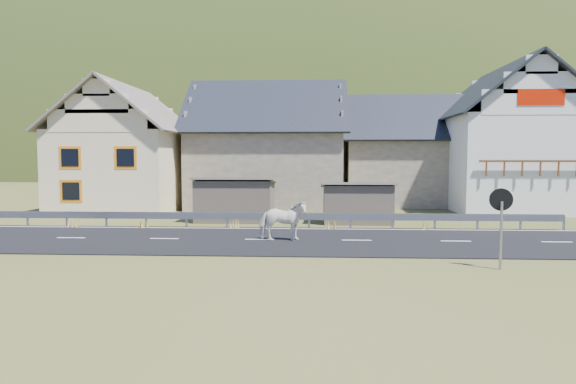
{
  "coord_description": "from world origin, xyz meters",
  "views": [
    {
      "loc": [
        2.29,
        -20.93,
        3.48
      ],
      "look_at": [
        1.1,
        1.5,
        1.91
      ],
      "focal_mm": 32.0,
      "sensor_mm": 36.0,
      "label": 1
    }
  ],
  "objects": [
    {
      "name": "ground",
      "position": [
        0.0,
        0.0,
        0.0
      ],
      "size": [
        160.0,
        160.0,
        0.0
      ],
      "primitive_type": "plane",
      "color": "#2E3D17",
      "rests_on": "ground"
    },
    {
      "name": "shed_left",
      "position": [
        -2.0,
        6.5,
        1.1
      ],
      "size": [
        4.3,
        3.3,
        2.4
      ],
      "primitive_type": "cube",
      "color": "brown",
      "rests_on": "ground"
    },
    {
      "name": "road",
      "position": [
        0.0,
        0.0,
        0.02
      ],
      "size": [
        60.0,
        7.0,
        0.04
      ],
      "primitive_type": "cube",
      "color": "black",
      "rests_on": "ground"
    },
    {
      "name": "house_white",
      "position": [
        15.0,
        14.0,
        5.06
      ],
      "size": [
        8.8,
        10.8,
        9.7
      ],
      "color": "silver",
      "rests_on": "ground"
    },
    {
      "name": "traffic_mirror",
      "position": [
        7.98,
        -4.97,
        1.83
      ],
      "size": [
        0.67,
        0.29,
        2.5
      ],
      "rotation": [
        0.0,
        0.0,
        -0.32
      ],
      "color": "#93969B",
      "rests_on": "ground"
    },
    {
      "name": "mountain",
      "position": [
        5.0,
        180.0,
        -20.0
      ],
      "size": [
        440.0,
        280.0,
        260.0
      ],
      "primitive_type": "ellipsoid",
      "color": "#2A3B15",
      "rests_on": "ground"
    },
    {
      "name": "house_stone_a",
      "position": [
        -1.0,
        15.0,
        4.63
      ],
      "size": [
        10.8,
        9.8,
        8.9
      ],
      "color": "tan",
      "rests_on": "ground"
    },
    {
      "name": "house_cream",
      "position": [
        -10.0,
        12.0,
        4.36
      ],
      "size": [
        7.8,
        9.8,
        8.3
      ],
      "color": "#FCE5AF",
      "rests_on": "ground"
    },
    {
      "name": "lane_markings",
      "position": [
        0.0,
        0.0,
        0.04
      ],
      "size": [
        60.0,
        6.6,
        0.01
      ],
      "primitive_type": "cube",
      "color": "silver",
      "rests_on": "road"
    },
    {
      "name": "guardrail",
      "position": [
        -0.0,
        3.68,
        0.56
      ],
      "size": [
        28.1,
        0.09,
        0.75
      ],
      "color": "#93969B",
      "rests_on": "ground"
    },
    {
      "name": "house_stone_b",
      "position": [
        9.0,
        17.0,
        4.24
      ],
      "size": [
        9.8,
        8.8,
        8.1
      ],
      "color": "tan",
      "rests_on": "ground"
    },
    {
      "name": "conifer_patch",
      "position": [
        -55.0,
        110.0,
        6.0
      ],
      "size": [
        76.0,
        50.0,
        28.0
      ],
      "primitive_type": "ellipsoid",
      "color": "black",
      "rests_on": "ground"
    },
    {
      "name": "shed_right",
      "position": [
        4.5,
        6.0,
        1.0
      ],
      "size": [
        3.8,
        2.9,
        2.2
      ],
      "primitive_type": "cube",
      "color": "brown",
      "rests_on": "ground"
    },
    {
      "name": "horse",
      "position": [
        0.97,
        -0.21,
        0.87
      ],
      "size": [
        0.89,
        1.96,
        1.65
      ],
      "primitive_type": "imported",
      "rotation": [
        0.0,
        0.0,
        1.57
      ],
      "color": "white",
      "rests_on": "road"
    }
  ]
}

